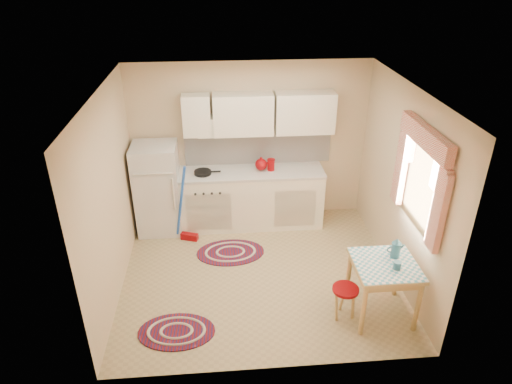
# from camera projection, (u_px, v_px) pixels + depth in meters

# --- Properties ---
(room_shell) EXTENTS (3.64, 3.60, 2.52)m
(room_shell) POSITION_uv_depth(u_px,v_px,m) (270.00, 157.00, 5.65)
(room_shell) COLOR tan
(room_shell) RESTS_ON ground
(fridge) EXTENTS (0.65, 0.60, 1.40)m
(fridge) POSITION_uv_depth(u_px,v_px,m) (158.00, 189.00, 6.85)
(fridge) COLOR silver
(fridge) RESTS_ON ground
(broom) EXTENTS (0.30, 0.20, 1.20)m
(broom) POSITION_uv_depth(u_px,v_px,m) (187.00, 205.00, 6.62)
(broom) COLOR blue
(broom) RESTS_ON ground
(base_cabinets) EXTENTS (2.25, 0.60, 0.88)m
(base_cabinets) POSITION_uv_depth(u_px,v_px,m) (249.00, 199.00, 7.11)
(base_cabinets) COLOR white
(base_cabinets) RESTS_ON ground
(countertop) EXTENTS (2.27, 0.62, 0.04)m
(countertop) POSITION_uv_depth(u_px,v_px,m) (249.00, 172.00, 6.90)
(countertop) COLOR silver
(countertop) RESTS_ON base_cabinets
(frying_pan) EXTENTS (0.27, 0.27, 0.05)m
(frying_pan) POSITION_uv_depth(u_px,v_px,m) (203.00, 173.00, 6.78)
(frying_pan) COLOR black
(frying_pan) RESTS_ON countertop
(red_kettle) EXTENTS (0.26, 0.25, 0.20)m
(red_kettle) POSITION_uv_depth(u_px,v_px,m) (261.00, 164.00, 6.86)
(red_kettle) COLOR #870409
(red_kettle) RESTS_ON countertop
(red_canister) EXTENTS (0.14, 0.14, 0.16)m
(red_canister) POSITION_uv_depth(u_px,v_px,m) (271.00, 165.00, 6.88)
(red_canister) COLOR #870409
(red_canister) RESTS_ON countertop
(table) EXTENTS (0.72, 0.72, 0.72)m
(table) POSITION_uv_depth(u_px,v_px,m) (382.00, 289.00, 5.33)
(table) COLOR tan
(table) RESTS_ON ground
(stool) EXTENTS (0.35, 0.35, 0.42)m
(stool) POSITION_uv_depth(u_px,v_px,m) (344.00, 302.00, 5.35)
(stool) COLOR #870409
(stool) RESTS_ON ground
(coffee_pot) EXTENTS (0.14, 0.12, 0.26)m
(coffee_pot) POSITION_uv_depth(u_px,v_px,m) (396.00, 248.00, 5.22)
(coffee_pot) COLOR #2C6887
(coffee_pot) RESTS_ON table
(mug) EXTENTS (0.10, 0.10, 0.10)m
(mug) POSITION_uv_depth(u_px,v_px,m) (397.00, 266.00, 5.06)
(mug) COLOR #2C6887
(mug) RESTS_ON table
(rug_center) EXTENTS (1.00, 0.68, 0.02)m
(rug_center) POSITION_uv_depth(u_px,v_px,m) (230.00, 252.00, 6.58)
(rug_center) COLOR maroon
(rug_center) RESTS_ON ground
(rug_left) EXTENTS (0.91, 0.64, 0.02)m
(rug_left) POSITION_uv_depth(u_px,v_px,m) (177.00, 332.00, 5.21)
(rug_left) COLOR maroon
(rug_left) RESTS_ON ground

